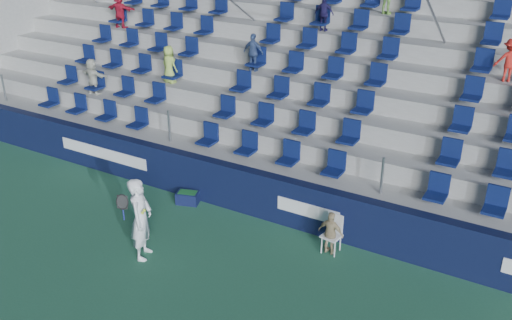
{
  "coord_description": "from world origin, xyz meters",
  "views": [
    {
      "loc": [
        6.31,
        -7.67,
        7.32
      ],
      "look_at": [
        0.2,
        2.8,
        1.7
      ],
      "focal_mm": 40.0,
      "sensor_mm": 36.0,
      "label": 1
    }
  ],
  "objects": [
    {
      "name": "ground",
      "position": [
        0.0,
        0.0,
        0.0
      ],
      "size": [
        70.0,
        70.0,
        0.0
      ],
      "primitive_type": "plane",
      "color": "#2A6346",
      "rests_on": "ground"
    },
    {
      "name": "sponsor_wall",
      "position": [
        0.0,
        3.15,
        0.6
      ],
      "size": [
        24.0,
        0.32,
        1.2
      ],
      "color": "#0E1434",
      "rests_on": "ground"
    },
    {
      "name": "grandstand",
      "position": [
        -0.01,
        8.24,
        2.14
      ],
      "size": [
        24.0,
        8.17,
        6.63
      ],
      "color": "#A6A6A1",
      "rests_on": "ground"
    },
    {
      "name": "tennis_player",
      "position": [
        -1.24,
        0.3,
        0.96
      ],
      "size": [
        0.74,
        0.82,
        1.92
      ],
      "color": "white",
      "rests_on": "ground"
    },
    {
      "name": "line_judge_chair",
      "position": [
        2.3,
        2.64,
        0.51
      ],
      "size": [
        0.45,
        0.46,
        0.9
      ],
      "color": "white",
      "rests_on": "ground"
    },
    {
      "name": "line_judge",
      "position": [
        2.3,
        2.5,
        0.52
      ],
      "size": [
        0.62,
        0.3,
        1.04
      ],
      "primitive_type": "imported",
      "rotation": [
        0.0,
        0.0,
        3.07
      ],
      "color": "tan",
      "rests_on": "ground"
    },
    {
      "name": "ball_bin",
      "position": [
        -1.84,
        2.75,
        0.18
      ],
      "size": [
        0.66,
        0.53,
        0.32
      ],
      "color": "#10163B",
      "rests_on": "ground"
    }
  ]
}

